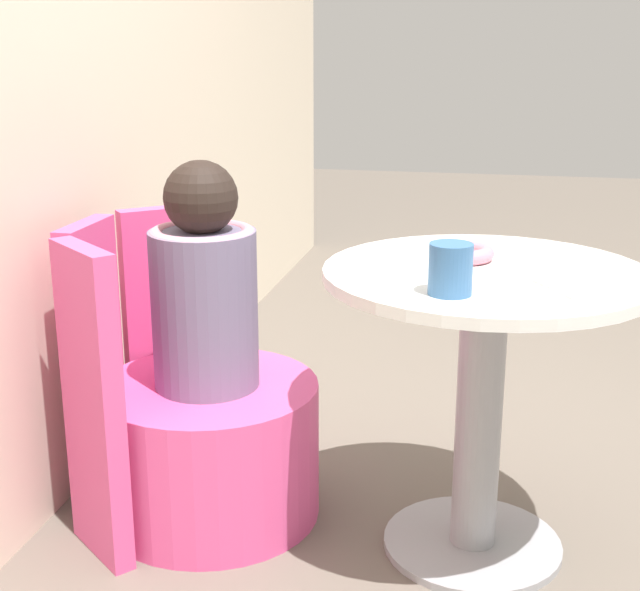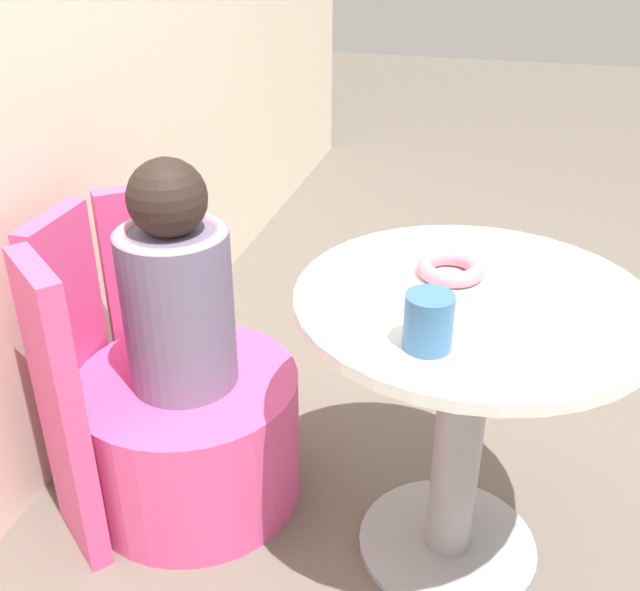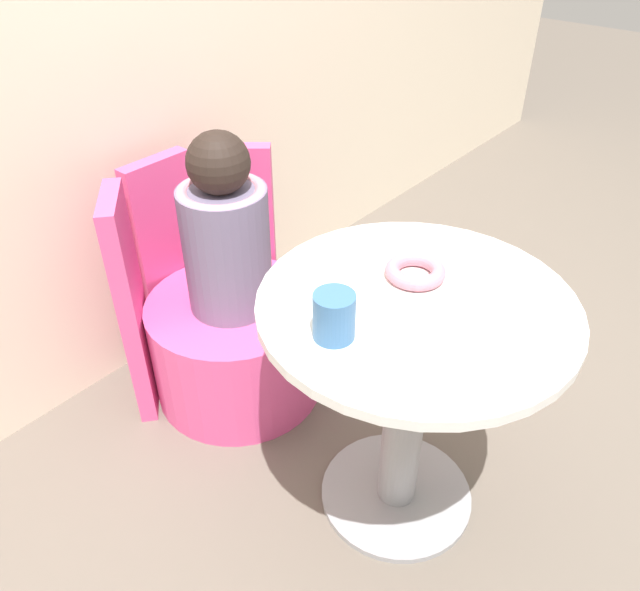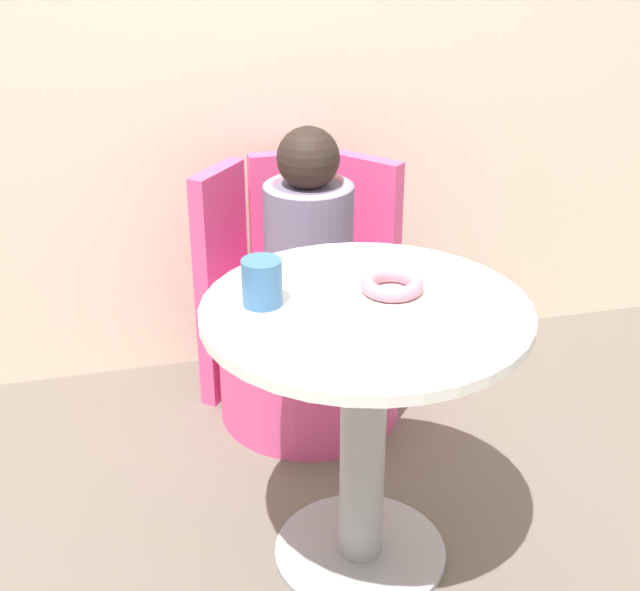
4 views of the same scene
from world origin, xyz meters
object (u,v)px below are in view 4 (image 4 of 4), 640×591
child_figure (309,231)px  donut (392,285)px  round_table (364,389)px  cup (262,282)px  tub_chair (309,361)px

child_figure → donut: size_ratio=3.93×
round_table → donut: donut is taller
round_table → cup: cup is taller
child_figure → cup: size_ratio=5.39×
child_figure → cup: (-0.24, -0.58, 0.13)m
donut → cup: bearing=178.1°
round_table → child_figure: (0.03, 0.64, 0.12)m
round_table → child_figure: size_ratio=1.30×
child_figure → round_table: bearing=-92.7°
round_table → tub_chair: (0.03, 0.64, -0.30)m
round_table → cup: (-0.21, 0.06, 0.25)m
donut → child_figure: bearing=94.2°
round_table → child_figure: 0.66m
tub_chair → cup: bearing=-112.3°
tub_chair → donut: bearing=-85.8°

